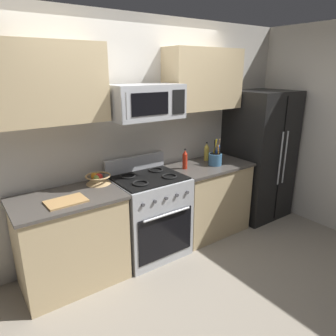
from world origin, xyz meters
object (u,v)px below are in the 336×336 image
at_px(fruit_basket, 98,179).
at_px(bottle_oil, 206,152).
at_px(cutting_board, 66,201).
at_px(bottle_hot_sauce, 185,160).
at_px(refrigerator, 259,155).
at_px(microwave, 145,102).
at_px(utensil_crock, 215,159).
at_px(range_oven, 149,215).

relative_size(fruit_basket, bottle_oil, 1.08).
bearing_deg(fruit_basket, bottle_oil, -0.52).
height_order(cutting_board, bottle_hot_sauce, bottle_hot_sauce).
height_order(cutting_board, bottle_oil, bottle_oil).
height_order(refrigerator, microwave, microwave).
xyz_separation_m(fruit_basket, bottle_hot_sauce, (1.04, -0.13, 0.06)).
xyz_separation_m(microwave, utensil_crock, (0.93, -0.09, -0.73)).
bearing_deg(fruit_basket, utensil_crock, -8.92).
relative_size(range_oven, fruit_basket, 4.18).
bearing_deg(bottle_hot_sauce, cutting_board, -174.21).
relative_size(microwave, fruit_basket, 2.87).
height_order(microwave, bottle_oil, microwave).
relative_size(utensil_crock, fruit_basket, 1.25).
distance_m(fruit_basket, bottle_hot_sauce, 1.05).
height_order(utensil_crock, bottle_hot_sauce, utensil_crock).
distance_m(range_oven, bottle_oil, 1.13).
distance_m(utensil_crock, bottle_hot_sauce, 0.41).
bearing_deg(bottle_oil, fruit_basket, 179.48).
xyz_separation_m(utensil_crock, cutting_board, (-1.87, -0.05, -0.07)).
bearing_deg(fruit_basket, refrigerator, -4.50).
height_order(utensil_crock, bottle_oil, utensil_crock).
relative_size(utensil_crock, cutting_board, 0.93).
xyz_separation_m(microwave, bottle_hot_sauce, (0.53, 0.01, -0.70)).
distance_m(refrigerator, bottle_hot_sauce, 1.29).
bearing_deg(microwave, bottle_hot_sauce, 1.06).
xyz_separation_m(range_oven, bottle_hot_sauce, (0.53, 0.04, 0.55)).
relative_size(cutting_board, bottle_oil, 1.44).
height_order(bottle_oil, bottle_hot_sauce, bottle_hot_sauce).
relative_size(microwave, cutting_board, 2.15).
distance_m(refrigerator, fruit_basket, 2.34).
height_order(range_oven, utensil_crock, utensil_crock).
bearing_deg(fruit_basket, microwave, -15.13).
bearing_deg(range_oven, cutting_board, -173.24).
xyz_separation_m(range_oven, microwave, (-0.00, 0.03, 1.25)).
height_order(refrigerator, fruit_basket, refrigerator).
bearing_deg(bottle_oil, utensil_crock, -102.49).
distance_m(refrigerator, microwave, 2.00).
bearing_deg(bottle_oil, range_oven, -171.15).
bearing_deg(range_oven, microwave, 90.04).
xyz_separation_m(utensil_crock, bottle_hot_sauce, (-0.40, 0.10, 0.03)).
distance_m(range_oven, utensil_crock, 1.07).
bearing_deg(utensil_crock, refrigerator, 2.78).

